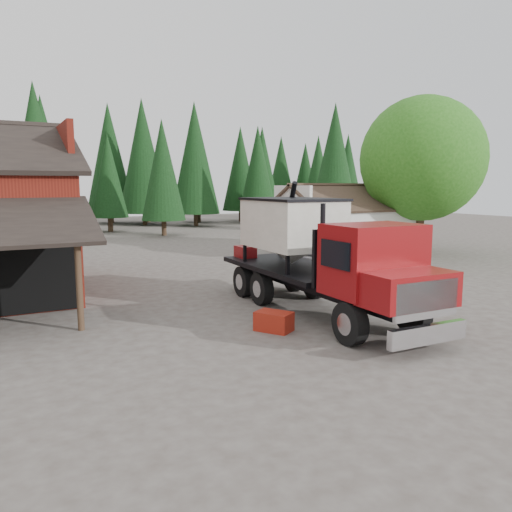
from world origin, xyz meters
name	(u,v)px	position (x,y,z in m)	size (l,w,h in m)	color
ground	(270,323)	(0.00, 0.00, 0.00)	(120.00, 120.00, 0.00)	#4A413A
farmhouse	(342,228)	(13.00, 13.00, 1.67)	(8.60, 6.42, 4.65)	silver
deciduous_tree	(423,163)	(17.01, 9.97, 5.91)	(8.00, 8.00, 10.20)	#382619
conifer_backdrop	(75,228)	(0.00, 42.00, 0.00)	(76.00, 16.00, 16.00)	black
near_pine_b	(163,170)	(6.00, 30.00, 5.89)	(3.96, 3.96, 10.40)	#382619
near_pine_c	(335,161)	(22.00, 26.00, 6.89)	(4.84, 4.84, 12.40)	#382619
near_pine_d	(36,152)	(-4.00, 34.00, 7.39)	(5.28, 5.28, 13.40)	#382619
feed_truck	(318,252)	(2.16, 0.38, 2.18)	(3.06, 10.39, 4.66)	black
silver_car	(336,248)	(10.23, 10.00, 0.79)	(2.61, 5.66, 1.57)	#B5B8BE
equip_box	(274,321)	(-0.31, -0.80, 0.30)	(0.70, 1.10, 0.60)	maroon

